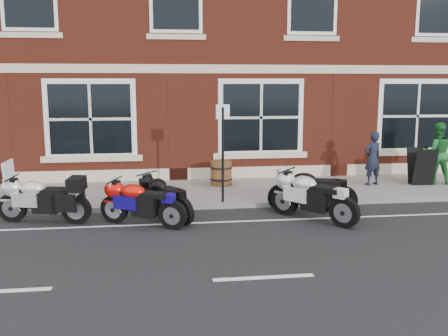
{
  "coord_description": "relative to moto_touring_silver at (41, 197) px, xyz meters",
  "views": [
    {
      "loc": [
        -1.59,
        -10.24,
        3.01
      ],
      "look_at": [
        -0.01,
        1.6,
        0.96
      ],
      "focal_mm": 40.0,
      "sensor_mm": 36.0,
      "label": 1
    }
  ],
  "objects": [
    {
      "name": "sidewalk",
      "position": [
        4.12,
        2.3,
        -0.5
      ],
      "size": [
        30.0,
        3.0,
        0.12
      ],
      "primitive_type": "cube",
      "color": "slate",
      "rests_on": "ground"
    },
    {
      "name": "moto_touring_silver",
      "position": [
        0.0,
        0.0,
        0.0
      ],
      "size": [
        2.06,
        0.68,
        1.37
      ],
      "rotation": [
        0.0,
        0.0,
        1.33
      ],
      "color": "black",
      "rests_on": "ground"
    },
    {
      "name": "barrel_planter",
      "position": [
        4.29,
        2.88,
        -0.09
      ],
      "size": [
        0.63,
        0.63,
        0.7
      ],
      "color": "#4C3A14",
      "rests_on": "sidewalk"
    },
    {
      "name": "moto_naked_black",
      "position": [
        6.06,
        0.15,
        -0.02
      ],
      "size": [
        2.04,
        0.73,
        0.94
      ],
      "rotation": [
        0.0,
        0.0,
        1.27
      ],
      "color": "black",
      "rests_on": "ground"
    },
    {
      "name": "pub_building",
      "position": [
        4.12,
        9.8,
        5.44
      ],
      "size": [
        24.0,
        12.0,
        12.0
      ],
      "primitive_type": "cube",
      "color": "maroon",
      "rests_on": "ground"
    },
    {
      "name": "a_board_sign",
      "position": [
        9.96,
        2.18,
        0.09
      ],
      "size": [
        0.65,
        0.44,
        1.06
      ],
      "primitive_type": null,
      "rotation": [
        0.0,
        0.0,
        -0.03
      ],
      "color": "black",
      "rests_on": "sidewalk"
    },
    {
      "name": "pedestrian_left",
      "position": [
        8.56,
        2.36,
        0.32
      ],
      "size": [
        0.64,
        0.51,
        1.53
      ],
      "primitive_type": "imported",
      "rotation": [
        0.0,
        0.0,
        3.43
      ],
      "color": "black",
      "rests_on": "sidewalk"
    },
    {
      "name": "moto_sport_red",
      "position": [
        2.16,
        -0.53,
        -0.04
      ],
      "size": [
        1.85,
        1.06,
        0.91
      ],
      "rotation": [
        0.0,
        0.0,
        1.09
      ],
      "color": "black",
      "rests_on": "ground"
    },
    {
      "name": "ground",
      "position": [
        4.12,
        -0.7,
        -0.56
      ],
      "size": [
        80.0,
        80.0,
        0.0
      ],
      "primitive_type": "plane",
      "color": "black",
      "rests_on": "ground"
    },
    {
      "name": "moto_sport_silver",
      "position": [
        5.87,
        -0.62,
        0.01
      ],
      "size": [
        1.52,
        1.79,
        0.99
      ],
      "rotation": [
        0.0,
        0.0,
        0.69
      ],
      "color": "black",
      "rests_on": "ground"
    },
    {
      "name": "parking_sign",
      "position": [
        4.07,
        0.85,
        0.93
      ],
      "size": [
        0.34,
        0.08,
        2.37
      ],
      "rotation": [
        0.0,
        0.0,
        0.17
      ],
      "color": "black",
      "rests_on": "sidewalk"
    },
    {
      "name": "kerb",
      "position": [
        4.12,
        0.72,
        -0.5
      ],
      "size": [
        30.0,
        0.16,
        0.12
      ],
      "primitive_type": "cube",
      "color": "slate",
      "rests_on": "ground"
    },
    {
      "name": "pedestrian_right",
      "position": [
        10.47,
        2.32,
        0.44
      ],
      "size": [
        0.99,
        0.85,
        1.77
      ],
      "primitive_type": "imported",
      "rotation": [
        0.0,
        0.0,
        2.91
      ],
      "color": "#1C6527",
      "rests_on": "sidewalk"
    },
    {
      "name": "moto_sport_black",
      "position": [
        2.65,
        0.02,
        -0.05
      ],
      "size": [
        1.22,
        1.72,
        0.89
      ],
      "rotation": [
        0.0,
        0.0,
        0.59
      ],
      "color": "black",
      "rests_on": "ground"
    }
  ]
}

